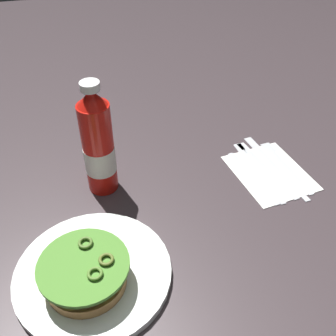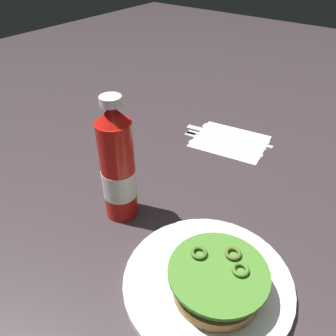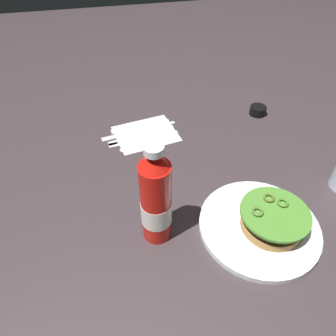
# 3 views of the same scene
# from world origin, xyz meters

# --- Properties ---
(ground_plane) EXTENTS (3.00, 3.00, 0.00)m
(ground_plane) POSITION_xyz_m (0.00, 0.00, 0.00)
(ground_plane) COLOR #382E32
(dinner_plate) EXTENTS (0.25, 0.25, 0.01)m
(dinner_plate) POSITION_xyz_m (0.05, 0.16, 0.01)
(dinner_plate) COLOR white
(dinner_plate) RESTS_ON ground_plane
(burger_sandwich) EXTENTS (0.14, 0.14, 0.05)m
(burger_sandwich) POSITION_xyz_m (0.03, 0.17, 0.04)
(burger_sandwich) COLOR #B07D44
(burger_sandwich) RESTS_ON dinner_plate
(ketchup_bottle) EXTENTS (0.06, 0.06, 0.23)m
(ketchup_bottle) POSITION_xyz_m (0.26, 0.12, 0.10)
(ketchup_bottle) COLOR red
(ketchup_bottle) RESTS_ON ground_plane
(napkin) EXTENTS (0.19, 0.16, 0.00)m
(napkin) POSITION_xyz_m (0.22, -0.21, 0.00)
(napkin) COLOR white
(napkin) RESTS_ON ground_plane
(fork_utensil) EXTENTS (0.18, 0.04, 0.00)m
(fork_utensil) POSITION_xyz_m (0.24, -0.25, 0.00)
(fork_utensil) COLOR silver
(fork_utensil) RESTS_ON napkin
(butter_knife) EXTENTS (0.22, 0.05, 0.00)m
(butter_knife) POSITION_xyz_m (0.25, -0.23, 0.00)
(butter_knife) COLOR silver
(butter_knife) RESTS_ON napkin
(table_knife) EXTENTS (0.20, 0.06, 0.00)m
(table_knife) POSITION_xyz_m (0.24, -0.21, 0.00)
(table_knife) COLOR silver
(table_knife) RESTS_ON napkin
(steak_knife) EXTENTS (0.20, 0.03, 0.00)m
(steak_knife) POSITION_xyz_m (0.24, -0.19, 0.00)
(steak_knife) COLOR silver
(steak_knife) RESTS_ON napkin
(spoon_utensil) EXTENTS (0.17, 0.05, 0.00)m
(spoon_utensil) POSITION_xyz_m (0.24, -0.17, 0.00)
(spoon_utensil) COLOR silver
(spoon_utensil) RESTS_ON napkin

